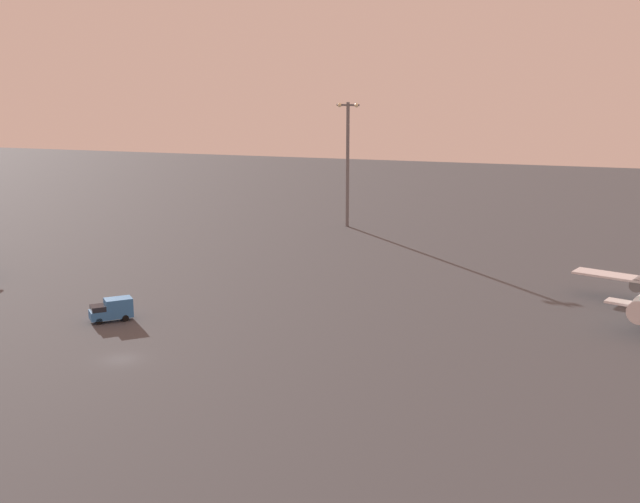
# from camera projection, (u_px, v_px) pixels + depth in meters

# --- Properties ---
(ground_plane) EXTENTS (416.00, 416.00, 0.00)m
(ground_plane) POSITION_uv_depth(u_px,v_px,m) (121.00, 359.00, 99.37)
(ground_plane) COLOR #424449
(catering_truck) EXTENTS (5.82, 5.46, 3.05)m
(catering_truck) POSITION_uv_depth(u_px,v_px,m) (112.00, 309.00, 113.83)
(catering_truck) COLOR #3372BF
(catering_truck) RESTS_ON ground
(apron_light_central) EXTENTS (4.80, 0.90, 26.08)m
(apron_light_central) POSITION_uv_depth(u_px,v_px,m) (348.00, 156.00, 175.61)
(apron_light_central) COLOR slate
(apron_light_central) RESTS_ON ground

